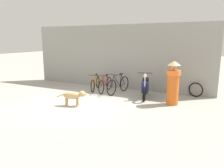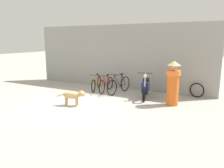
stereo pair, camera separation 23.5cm
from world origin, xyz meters
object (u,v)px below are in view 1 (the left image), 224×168
at_px(bicycle_1, 105,85).
at_px(spare_tire_left, 196,90).
at_px(bicycle_0, 95,83).
at_px(stray_dog, 74,95).
at_px(motorcycle, 145,87).
at_px(person_in_robes, 173,82).
at_px(bicycle_2, 118,85).

xyz_separation_m(bicycle_1, spare_tire_left, (3.96, 0.88, -0.03)).
distance_m(bicycle_0, stray_dog, 2.72).
height_order(bicycle_0, bicycle_1, bicycle_1).
distance_m(stray_dog, spare_tire_left, 5.22).
relative_size(bicycle_0, motorcycle, 0.86).
height_order(bicycle_1, person_in_robes, person_in_robes).
xyz_separation_m(bicycle_0, person_in_robes, (3.89, -0.81, 0.54)).
bearing_deg(motorcycle, bicycle_0, -110.55).
distance_m(bicycle_1, spare_tire_left, 4.06).
distance_m(motorcycle, spare_tire_left, 2.21).
distance_m(bicycle_0, bicycle_1, 0.62).
bearing_deg(bicycle_1, person_in_robes, 71.56).
distance_m(stray_dog, person_in_robes, 3.77).
relative_size(person_in_robes, spare_tire_left, 2.64).
relative_size(motorcycle, spare_tire_left, 2.88).
distance_m(bicycle_2, stray_dog, 2.63).
relative_size(bicycle_1, person_in_robes, 0.96).
bearing_deg(motorcycle, bicycle_1, -109.63).
bearing_deg(person_in_robes, spare_tire_left, -68.56).
relative_size(bicycle_2, person_in_robes, 1.06).
bearing_deg(bicycle_1, spare_tire_left, 96.37).
bearing_deg(person_in_robes, bicycle_1, 32.38).
distance_m(bicycle_0, motorcycle, 2.66).
height_order(motorcycle, stray_dog, motorcycle).
bearing_deg(person_in_robes, bicycle_2, 29.30).
xyz_separation_m(bicycle_1, motorcycle, (2.03, -0.19, 0.10)).
xyz_separation_m(bicycle_1, person_in_robes, (3.28, -0.71, 0.52)).
distance_m(bicycle_0, person_in_robes, 4.01).
height_order(stray_dog, person_in_robes, person_in_robes).
relative_size(bicycle_1, motorcycle, 0.88).
height_order(bicycle_1, bicycle_2, bicycle_2).
relative_size(bicycle_2, stray_dog, 1.55).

